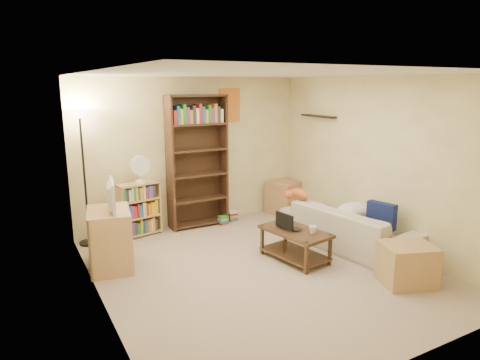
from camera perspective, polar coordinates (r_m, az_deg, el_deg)
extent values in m
plane|color=#C4B093|center=(5.75, 2.76, -11.78)|extent=(4.50, 4.50, 0.00)
cube|color=#FFEDAB|center=(7.33, -6.40, 3.73)|extent=(4.00, 0.04, 2.50)
cube|color=#FFEDAB|center=(3.70, 21.61, -5.95)|extent=(4.00, 0.04, 2.50)
cube|color=#FFEDAB|center=(4.65, -18.58, -2.03)|extent=(0.04, 4.50, 2.50)
cube|color=#FFEDAB|center=(6.61, 17.82, 2.23)|extent=(0.04, 4.50, 2.50)
cube|color=white|center=(5.24, 3.05, 13.99)|extent=(4.00, 4.50, 0.04)
cube|color=red|center=(7.55, -1.39, 9.93)|extent=(0.40, 0.02, 0.58)
cube|color=black|center=(7.43, 10.38, 8.38)|extent=(0.12, 0.80, 0.03)
imported|color=beige|center=(6.55, 14.36, -6.17)|extent=(2.36, 1.45, 0.62)
cube|color=#111B4E|center=(6.29, 18.33, -4.51)|extent=(0.22, 0.42, 0.37)
ellipsoid|color=white|center=(6.63, 14.94, -3.97)|extent=(0.57, 0.41, 0.24)
ellipsoid|color=#D2612C|center=(6.78, 7.93, -1.82)|extent=(0.41, 0.23, 0.16)
sphere|color=#D2612C|center=(6.62, 6.57, -1.93)|extent=(0.13, 0.13, 0.13)
cube|color=#48311B|center=(5.93, 7.39, -6.82)|extent=(0.69, 1.04, 0.04)
cube|color=#48311B|center=(6.05, 7.31, -9.70)|extent=(0.66, 0.99, 0.03)
cube|color=#48311B|center=(5.58, 8.84, -10.30)|extent=(0.04, 0.04, 0.43)
cube|color=#48311B|center=(5.90, 11.91, -9.13)|extent=(0.04, 0.04, 0.43)
cube|color=#48311B|center=(6.14, 2.97, -7.97)|extent=(0.04, 0.04, 0.43)
cube|color=#48311B|center=(6.43, 6.05, -7.05)|extent=(0.04, 0.04, 0.43)
imported|color=black|center=(6.00, 6.87, -6.25)|extent=(0.50, 0.47, 0.03)
cube|color=white|center=(5.87, 5.93, -5.47)|extent=(0.07, 0.32, 0.22)
imported|color=white|center=(5.81, 9.66, -6.56)|extent=(0.15, 0.15, 0.10)
cube|color=black|center=(6.21, 5.96, -5.58)|extent=(0.13, 0.18, 0.02)
cube|color=#DBB16A|center=(5.89, -16.93, -7.57)|extent=(0.65, 0.82, 0.79)
imported|color=black|center=(5.72, -17.30, -2.03)|extent=(0.70, 0.32, 0.38)
cube|color=#412519|center=(7.18, -5.69, 2.40)|extent=(1.00, 0.33, 2.22)
cube|color=tan|center=(7.00, -13.33, -3.82)|extent=(0.71, 0.40, 0.86)
cylinder|color=white|center=(6.89, -13.09, -0.20)|extent=(0.17, 0.17, 0.04)
cylinder|color=white|center=(6.86, -13.13, 0.61)|extent=(0.02, 0.02, 0.17)
cylinder|color=white|center=(6.81, -13.13, 1.88)|extent=(0.31, 0.06, 0.31)
cylinder|color=black|center=(6.98, -19.39, -7.87)|extent=(0.30, 0.30, 0.03)
cylinder|color=black|center=(6.72, -19.98, -0.27)|extent=(0.03, 0.03, 1.93)
cone|color=#FAEEC3|center=(6.58, -20.64, 8.30)|extent=(0.35, 0.35, 0.15)
cube|color=tan|center=(8.10, 5.86, -2.27)|extent=(0.68, 0.68, 0.60)
cube|color=tan|center=(5.64, 21.35, -10.41)|extent=(0.73, 0.67, 0.50)
cube|color=red|center=(7.46, -2.34, -5.35)|extent=(0.17, 0.13, 0.15)
cube|color=#1966B2|center=(7.64, -0.91, -4.79)|extent=(0.17, 0.13, 0.18)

